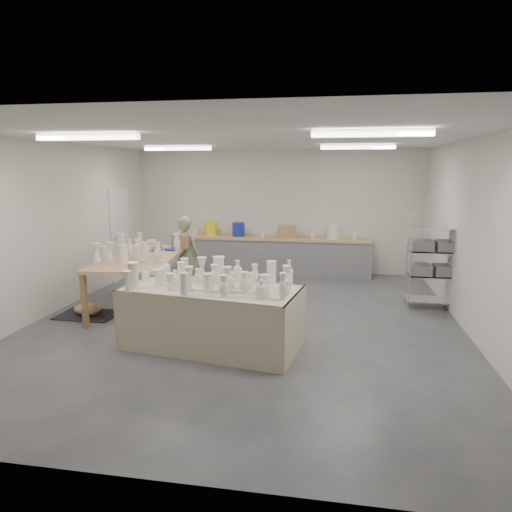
% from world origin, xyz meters
% --- Properties ---
extents(room, '(8.00, 8.02, 3.00)m').
position_xyz_m(room, '(-0.11, 0.08, 2.06)').
color(room, '#424449').
rests_on(room, ground).
extents(back_counter, '(4.60, 0.60, 1.24)m').
position_xyz_m(back_counter, '(-0.01, 3.68, 0.49)').
color(back_counter, tan).
rests_on(back_counter, ground).
extents(wire_shelf, '(0.88, 0.48, 1.80)m').
position_xyz_m(wire_shelf, '(3.20, 1.40, 0.92)').
color(wire_shelf, silver).
rests_on(wire_shelf, ground).
extents(drying_table, '(2.64, 1.56, 1.25)m').
position_xyz_m(drying_table, '(-0.28, -1.09, 0.47)').
color(drying_table, olive).
rests_on(drying_table, ground).
extents(work_table, '(1.58, 2.68, 1.32)m').
position_xyz_m(work_table, '(-2.09, 0.63, 0.95)').
color(work_table, tan).
rests_on(work_table, ground).
extents(rug, '(1.00, 0.70, 0.02)m').
position_xyz_m(rug, '(-2.82, -0.10, 0.01)').
color(rug, black).
rests_on(rug, ground).
extents(cat, '(0.56, 0.47, 0.21)m').
position_xyz_m(cat, '(-2.79, -0.12, 0.12)').
color(cat, white).
rests_on(cat, rug).
extents(potter, '(0.67, 0.54, 1.58)m').
position_xyz_m(potter, '(-1.59, 1.72, 0.79)').
color(potter, gray).
rests_on(potter, ground).
extents(red_stool, '(0.37, 0.37, 0.31)m').
position_xyz_m(red_stool, '(-1.59, 1.99, 0.27)').
color(red_stool, '#A32B17').
rests_on(red_stool, ground).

